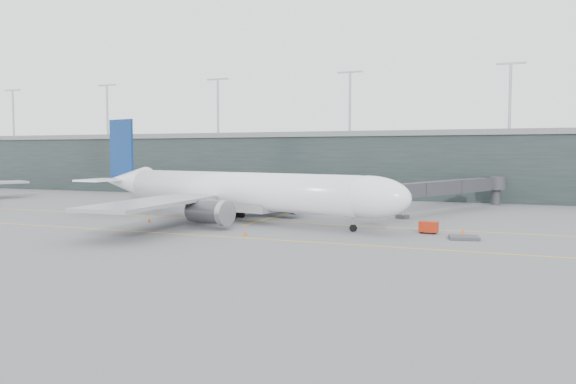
% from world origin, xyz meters
% --- Properties ---
extents(ground, '(320.00, 320.00, 0.00)m').
position_xyz_m(ground, '(0.00, 0.00, 0.00)').
color(ground, '#58585D').
rests_on(ground, ground).
extents(taxiline_a, '(160.00, 0.25, 0.02)m').
position_xyz_m(taxiline_a, '(0.00, -4.00, 0.01)').
color(taxiline_a, gold).
rests_on(taxiline_a, ground).
extents(taxiline_b, '(160.00, 0.25, 0.02)m').
position_xyz_m(taxiline_b, '(0.00, -20.00, 0.01)').
color(taxiline_b, gold).
rests_on(taxiline_b, ground).
extents(taxiline_lead_main, '(0.25, 60.00, 0.02)m').
position_xyz_m(taxiline_lead_main, '(5.00, 20.00, 0.01)').
color(taxiline_lead_main, gold).
rests_on(taxiline_lead_main, ground).
extents(terminal, '(240.00, 36.00, 29.00)m').
position_xyz_m(terminal, '(-0.00, 58.00, 7.62)').
color(terminal, black).
rests_on(terminal, ground).
extents(main_aircraft, '(57.23, 52.85, 16.19)m').
position_xyz_m(main_aircraft, '(1.85, -5.40, 4.54)').
color(main_aircraft, white).
rests_on(main_aircraft, ground).
extents(jet_bridge, '(17.63, 44.32, 5.70)m').
position_xyz_m(jet_bridge, '(27.43, 19.86, 4.26)').
color(jet_bridge, '#302F35').
rests_on(jet_bridge, ground).
extents(gse_cart, '(2.43, 1.72, 1.55)m').
position_xyz_m(gse_cart, '(30.59, -7.84, 0.86)').
color(gse_cart, '#9E210B').
rests_on(gse_cart, ground).
extents(baggage_dolly, '(3.89, 3.34, 0.34)m').
position_xyz_m(baggage_dolly, '(35.17, -11.20, 0.21)').
color(baggage_dolly, '#37383C').
rests_on(baggage_dolly, ground).
extents(uld_a, '(1.97, 1.58, 1.78)m').
position_xyz_m(uld_a, '(-3.86, 9.01, 0.94)').
color(uld_a, '#3A393E').
rests_on(uld_a, ground).
extents(uld_b, '(2.17, 1.76, 1.92)m').
position_xyz_m(uld_b, '(-1.05, 11.31, 1.01)').
color(uld_b, '#3A393E').
rests_on(uld_b, ground).
extents(uld_c, '(2.28, 2.10, 1.67)m').
position_xyz_m(uld_c, '(0.05, 10.49, 0.88)').
color(uld_c, '#3A393E').
rests_on(uld_c, ground).
extents(cone_nose, '(0.50, 0.50, 0.79)m').
position_xyz_m(cone_nose, '(34.84, -7.50, 0.40)').
color(cone_nose, '#CE550B').
rests_on(cone_nose, ground).
extents(cone_wing_stbd, '(0.49, 0.49, 0.77)m').
position_xyz_m(cone_wing_stbd, '(9.69, -18.51, 0.39)').
color(cone_wing_stbd, '#CE480B').
rests_on(cone_wing_stbd, ground).
extents(cone_wing_port, '(0.46, 0.46, 0.74)m').
position_xyz_m(cone_wing_port, '(9.13, 11.06, 0.37)').
color(cone_wing_port, '#D8450C').
rests_on(cone_wing_port, ground).
extents(cone_tail, '(0.45, 0.45, 0.72)m').
position_xyz_m(cone_tail, '(-9.60, -11.34, 0.36)').
color(cone_tail, '#DD590C').
rests_on(cone_tail, ground).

